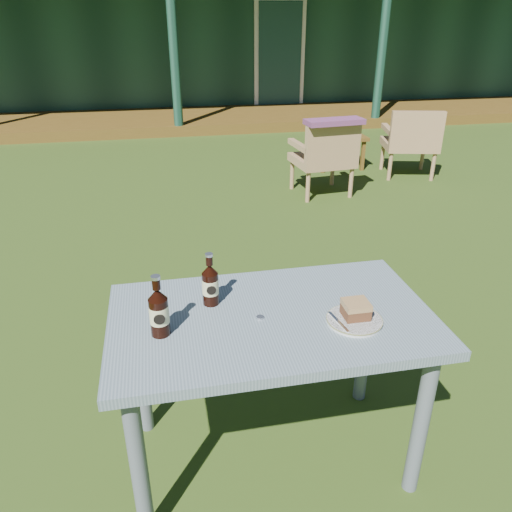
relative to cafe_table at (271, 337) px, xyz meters
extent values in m
plane|color=#334916|center=(0.00, 1.60, -0.62)|extent=(80.00, 80.00, 0.00)
cube|color=#163A2B|center=(0.00, 11.10, 0.68)|extent=(15.00, 6.00, 2.60)
cube|color=brown|center=(0.00, 7.20, -0.54)|extent=(15.00, 1.80, 0.16)
cylinder|color=#163A2B|center=(0.00, 6.40, 0.61)|extent=(0.14, 0.14, 2.45)
cylinder|color=#163A2B|center=(3.25, 6.40, 0.61)|extent=(0.14, 0.14, 2.45)
cube|color=white|center=(2.00, 8.08, 0.38)|extent=(0.95, 0.06, 2.00)
cube|color=#193D38|center=(2.00, 8.05, 0.38)|extent=(0.80, 0.04, 1.85)
cube|color=slate|center=(0.00, 0.00, 0.08)|extent=(1.20, 0.70, 0.04)
cylinder|color=slate|center=(-0.52, -0.27, -0.28)|extent=(0.06, 0.06, 0.68)
cylinder|color=slate|center=(0.52, -0.27, -0.28)|extent=(0.06, 0.06, 0.68)
cylinder|color=slate|center=(-0.52, 0.27, -0.28)|extent=(0.06, 0.06, 0.68)
cylinder|color=slate|center=(0.52, 0.27, -0.28)|extent=(0.06, 0.06, 0.68)
cylinder|color=silver|center=(0.28, -0.11, 0.11)|extent=(0.20, 0.20, 0.01)
cylinder|color=olive|center=(0.28, -0.11, 0.11)|extent=(0.20, 0.20, 0.00)
cube|color=#502E19|center=(0.29, -0.09, 0.14)|extent=(0.09, 0.08, 0.04)
cube|color=#9F7947|center=(0.29, -0.09, 0.17)|extent=(0.09, 0.09, 0.02)
cube|color=silver|center=(0.22, -0.12, 0.12)|extent=(0.04, 0.14, 0.00)
cylinder|color=black|center=(-0.21, 0.13, 0.17)|extent=(0.06, 0.06, 0.13)
cone|color=black|center=(-0.21, 0.13, 0.25)|extent=(0.06, 0.06, 0.04)
cylinder|color=black|center=(-0.21, 0.13, 0.29)|extent=(0.03, 0.03, 0.04)
cylinder|color=silver|center=(-0.21, 0.13, 0.31)|extent=(0.03, 0.03, 0.01)
cylinder|color=beige|center=(-0.21, 0.13, 0.18)|extent=(0.06, 0.06, 0.06)
cylinder|color=black|center=(-0.21, 0.09, 0.18)|extent=(0.04, 0.00, 0.04)
cylinder|color=black|center=(-0.41, -0.04, 0.17)|extent=(0.07, 0.07, 0.14)
cone|color=black|center=(-0.41, -0.04, 0.26)|extent=(0.07, 0.07, 0.04)
cylinder|color=black|center=(-0.41, -0.04, 0.30)|extent=(0.03, 0.03, 0.04)
cylinder|color=silver|center=(-0.41, -0.04, 0.33)|extent=(0.03, 0.03, 0.01)
cylinder|color=beige|center=(-0.41, -0.04, 0.18)|extent=(0.07, 0.07, 0.07)
cylinder|color=black|center=(-0.41, -0.08, 0.18)|extent=(0.04, 0.00, 0.04)
cylinder|color=silver|center=(-0.05, -0.02, 0.11)|extent=(0.03, 0.03, 0.01)
cube|color=#A67F53|center=(1.30, 3.32, -0.26)|extent=(0.62, 0.59, 0.08)
cube|color=#A67F53|center=(1.33, 3.09, -0.04)|extent=(0.57, 0.13, 0.37)
cube|color=#A67F53|center=(1.55, 3.37, -0.10)|extent=(0.11, 0.50, 0.05)
cube|color=#A67F53|center=(1.05, 3.31, -0.10)|extent=(0.11, 0.50, 0.05)
cylinder|color=#A67F53|center=(1.52, 3.57, -0.46)|extent=(0.04, 0.04, 0.31)
cylinder|color=#A67F53|center=(1.04, 3.52, -0.46)|extent=(0.04, 0.04, 0.31)
cylinder|color=#A67F53|center=(1.56, 3.13, -0.46)|extent=(0.04, 0.04, 0.31)
cylinder|color=#A67F53|center=(1.09, 3.08, -0.46)|extent=(0.04, 0.04, 0.31)
cube|color=#A67F53|center=(2.50, 3.77, -0.26)|extent=(0.68, 0.66, 0.08)
cube|color=#A67F53|center=(2.45, 3.54, -0.03)|extent=(0.58, 0.20, 0.38)
cube|color=#A67F53|center=(2.76, 3.72, -0.09)|extent=(0.18, 0.50, 0.05)
cube|color=#A67F53|center=(2.26, 3.84, -0.09)|extent=(0.18, 0.50, 0.05)
cylinder|color=#A67F53|center=(2.79, 3.93, -0.46)|extent=(0.04, 0.04, 0.32)
cylinder|color=#A67F53|center=(2.32, 4.04, -0.46)|extent=(0.04, 0.04, 0.32)
cylinder|color=#A67F53|center=(2.69, 3.49, -0.46)|extent=(0.04, 0.04, 0.32)
cylinder|color=#A67F53|center=(2.22, 3.60, -0.46)|extent=(0.04, 0.04, 0.32)
cube|color=#6F3860|center=(1.33, 3.09, 0.17)|extent=(0.59, 0.27, 0.05)
cube|color=brown|center=(1.81, 4.19, -0.24)|extent=(0.60, 0.40, 0.04)
cube|color=brown|center=(1.56, 4.04, -0.44)|extent=(0.04, 0.04, 0.36)
cube|color=brown|center=(2.06, 4.04, -0.44)|extent=(0.04, 0.04, 0.36)
cube|color=brown|center=(1.56, 4.34, -0.44)|extent=(0.04, 0.04, 0.36)
cube|color=brown|center=(2.06, 4.34, -0.44)|extent=(0.04, 0.04, 0.36)
camera|label=1|loc=(-0.37, -1.53, 1.11)|focal=35.00mm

